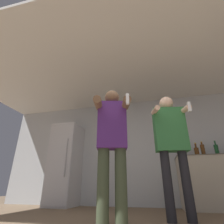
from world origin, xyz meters
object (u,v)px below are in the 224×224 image
Objects in this scene: person_man_side at (171,140)px; person_woman_foreground at (112,140)px; bottle_amber_bourbon at (197,151)px; refrigerator at (65,163)px; bottle_clear_vodka at (182,151)px; bottle_dark_rum at (217,150)px; bottle_tall_gin at (203,150)px.

person_woman_foreground is at bearing -147.78° from person_man_side.
bottle_amber_bourbon is 0.17× the size of person_man_side.
refrigerator is at bearing 131.66° from person_woman_foreground.
bottle_clear_vodka is 1.00× the size of bottle_dark_rum.
refrigerator is 3.14m from bottle_tall_gin.
bottle_clear_vodka is (-0.29, -0.00, 0.02)m from bottle_amber_bourbon.
person_man_side is (-0.73, -1.37, -0.07)m from bottle_tall_gin.
bottle_clear_vodka is at bearing 180.00° from bottle_tall_gin.
bottle_tall_gin is at bearing 0.00° from bottle_clear_vodka.
person_woman_foreground is (-1.50, -1.86, -0.16)m from bottle_tall_gin.
bottle_tall_gin is 0.95× the size of bottle_dark_rum.
bottle_dark_rum is at bearing 0.56° from refrigerator.
bottle_dark_rum is at bearing 0.00° from bottle_amber_bourbon.
refrigerator is 2.45m from person_woman_foreground.
refrigerator reaches higher than bottle_clear_vodka.
bottle_dark_rum is (0.26, 0.00, -0.01)m from bottle_tall_gin.
refrigerator reaches higher than person_man_side.
person_man_side is at bearing -102.73° from bottle_clear_vodka.
bottle_clear_vodka reaches higher than bottle_amber_bourbon.
bottle_amber_bourbon is 1.50m from person_man_side.
person_man_side reaches higher than bottle_amber_bourbon.
refrigerator reaches higher than bottle_tall_gin.
person_woman_foreground is at bearing -48.34° from refrigerator.
bottle_dark_rum is 2.57m from person_woman_foreground.
bottle_dark_rum is at bearing 46.60° from person_woman_foreground.
person_man_side is at bearing 32.22° from person_woman_foreground.
person_woman_foreground is at bearing -128.90° from bottle_tall_gin.
bottle_clear_vodka is 1.41m from person_man_side.
refrigerator is at bearing -179.44° from bottle_dark_rum.
bottle_dark_rum is (3.39, 0.03, 0.18)m from refrigerator.
person_man_side is (-0.60, -1.37, -0.05)m from bottle_amber_bourbon.
bottle_amber_bourbon is at bearing 53.53° from person_woman_foreground.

